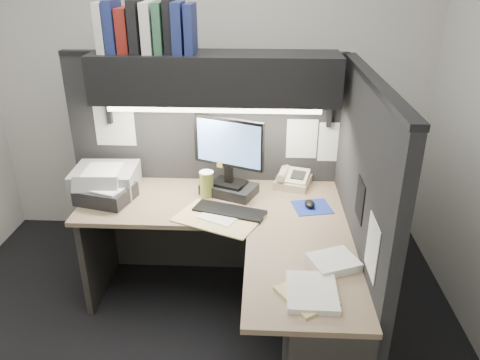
# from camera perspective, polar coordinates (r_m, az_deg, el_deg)

# --- Properties ---
(floor) EXTENTS (3.50, 3.50, 0.00)m
(floor) POSITION_cam_1_polar(r_m,az_deg,el_deg) (3.07, -6.30, -19.58)
(floor) COLOR black
(floor) RESTS_ON ground
(wall_back) EXTENTS (3.50, 0.04, 2.70)m
(wall_back) POSITION_cam_1_polar(r_m,az_deg,el_deg) (3.77, -3.77, 12.58)
(wall_back) COLOR silver
(wall_back) RESTS_ON floor
(partition_back) EXTENTS (1.90, 0.06, 1.60)m
(partition_back) POSITION_cam_1_polar(r_m,az_deg,el_deg) (3.40, -4.07, 1.42)
(partition_back) COLOR black
(partition_back) RESTS_ON floor
(partition_right) EXTENTS (0.06, 1.50, 1.60)m
(partition_right) POSITION_cam_1_polar(r_m,az_deg,el_deg) (2.76, 14.14, -5.16)
(partition_right) COLOR black
(partition_right) RESTS_ON floor
(desk) EXTENTS (1.70, 1.53, 0.73)m
(desk) POSITION_cam_1_polar(r_m,az_deg,el_deg) (2.75, 2.30, -13.40)
(desk) COLOR #856F54
(desk) RESTS_ON floor
(overhead_shelf) EXTENTS (1.55, 0.34, 0.30)m
(overhead_shelf) POSITION_cam_1_polar(r_m,az_deg,el_deg) (3.00, -3.03, 12.39)
(overhead_shelf) COLOR black
(overhead_shelf) RESTS_ON partition_back
(task_light_tube) EXTENTS (1.32, 0.04, 0.04)m
(task_light_tube) POSITION_cam_1_polar(r_m,az_deg,el_deg) (2.91, -3.23, 8.53)
(task_light_tube) COLOR white
(task_light_tube) RESTS_ON overhead_shelf
(monitor) EXTENTS (0.47, 0.34, 0.53)m
(monitor) POSITION_cam_1_polar(r_m,az_deg,el_deg) (3.08, -1.38, 1.84)
(monitor) COLOR black
(monitor) RESTS_ON desk
(keyboard) EXTENTS (0.47, 0.28, 0.02)m
(keyboard) POSITION_cam_1_polar(r_m,az_deg,el_deg) (2.93, -1.29, -3.82)
(keyboard) COLOR black
(keyboard) RESTS_ON desk
(mousepad) EXTENTS (0.27, 0.25, 0.00)m
(mousepad) POSITION_cam_1_polar(r_m,az_deg,el_deg) (3.03, 8.77, -3.28)
(mousepad) COLOR navy
(mousepad) RESTS_ON desk
(mouse) EXTENTS (0.07, 0.11, 0.04)m
(mouse) POSITION_cam_1_polar(r_m,az_deg,el_deg) (3.02, 8.49, -2.87)
(mouse) COLOR black
(mouse) RESTS_ON mousepad
(telephone) EXTENTS (0.28, 0.29, 0.09)m
(telephone) POSITION_cam_1_polar(r_m,az_deg,el_deg) (3.28, 6.49, 0.02)
(telephone) COLOR #BEB792
(telephone) RESTS_ON desk
(coffee_cup) EXTENTS (0.11, 0.11, 0.17)m
(coffee_cup) POSITION_cam_1_polar(r_m,az_deg,el_deg) (3.11, -4.08, -0.56)
(coffee_cup) COLOR #C7BE4F
(coffee_cup) RESTS_ON desk
(printer) EXTENTS (0.43, 0.37, 0.17)m
(printer) POSITION_cam_1_polar(r_m,az_deg,el_deg) (3.30, -16.05, 0.02)
(printer) COLOR #949699
(printer) RESTS_ON desk
(notebook_stack) EXTENTS (0.39, 0.35, 0.10)m
(notebook_stack) POSITION_cam_1_polar(r_m,az_deg,el_deg) (3.18, -16.02, -1.61)
(notebook_stack) COLOR black
(notebook_stack) RESTS_ON desk
(open_folder) EXTENTS (0.59, 0.50, 0.01)m
(open_folder) POSITION_cam_1_polar(r_m,az_deg,el_deg) (2.87, -2.66, -4.65)
(open_folder) COLOR #D9C07A
(open_folder) RESTS_ON desk
(paper_stack_a) EXTENTS (0.29, 0.27, 0.04)m
(paper_stack_a) POSITION_cam_1_polar(r_m,az_deg,el_deg) (2.48, 11.31, -9.80)
(paper_stack_a) COLOR white
(paper_stack_a) RESTS_ON desk
(paper_stack_b) EXTENTS (0.24, 0.30, 0.03)m
(paper_stack_b) POSITION_cam_1_polar(r_m,az_deg,el_deg) (2.28, 8.75, -13.33)
(paper_stack_b) COLOR white
(paper_stack_b) RESTS_ON desk
(manila_stack) EXTENTS (0.31, 0.33, 0.01)m
(manila_stack) POSITION_cam_1_polar(r_m,az_deg,el_deg) (2.26, 8.07, -13.79)
(manila_stack) COLOR #D9C07A
(manila_stack) RESTS_ON desk
(binder_row) EXTENTS (0.59, 0.25, 0.31)m
(binder_row) POSITION_cam_1_polar(r_m,az_deg,el_deg) (3.02, -11.34, 17.76)
(binder_row) COLOR silver
(binder_row) RESTS_ON overhead_shelf
(pinned_papers) EXTENTS (1.76, 1.31, 0.51)m
(pinned_papers) POSITION_cam_1_polar(r_m,az_deg,el_deg) (2.93, 2.58, 3.00)
(pinned_papers) COLOR white
(pinned_papers) RESTS_ON partition_back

